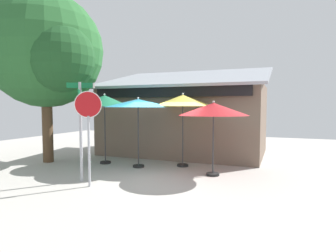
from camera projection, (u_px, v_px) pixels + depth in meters
ground_plane at (161, 177)px, 9.50m from camera, size 28.00×28.00×0.10m
cafe_building at (185, 118)px, 14.18m from camera, size 8.05×5.42×4.42m
street_sign_post at (81, 122)px, 8.67m from camera, size 0.73×0.68×3.08m
stop_sign at (88, 120)px, 8.07m from camera, size 0.59×0.51×2.78m
patio_umbrella_forest_green_left at (105, 101)px, 11.37m from camera, size 2.13×2.13×2.86m
patio_umbrella_teal_center at (138, 104)px, 10.66m from camera, size 2.61×2.61×2.69m
patio_umbrella_mustard_right at (183, 101)px, 10.81m from camera, size 2.26×2.26×2.85m
patio_umbrella_crimson_far_right at (213, 110)px, 9.37m from camera, size 2.35×2.35×2.53m
shade_tree at (47, 52)px, 11.41m from camera, size 4.94×4.69×6.98m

